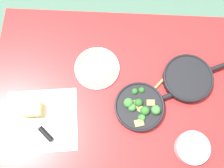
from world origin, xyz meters
TOP-DOWN VIEW (x-y plane):
  - ground_plane at (0.00, 0.00)m, footprint 14.00×14.00m
  - dining_table_red at (0.00, 0.00)m, footprint 1.23×0.84m
  - skillet_broccoli at (-0.14, 0.11)m, footprint 0.34×0.24m
  - skillet_eggs at (-0.38, -0.05)m, footprint 0.35×0.25m
  - wooden_spoon at (-0.24, -0.02)m, footprint 0.25×0.29m
  - parchment_sheet at (0.34, 0.20)m, footprint 0.38×0.34m
  - grater_knife at (0.34, 0.23)m, footprint 0.22×0.20m
  - cheese_block at (0.38, 0.15)m, footprint 0.09×0.07m
  - dinner_plate_stack at (0.08, -0.09)m, footprint 0.23×0.23m
  - prep_bowl_steel at (-0.38, 0.29)m, footprint 0.15×0.15m

SIDE VIEW (x-z plane):
  - ground_plane at x=0.00m, z-range 0.00..0.00m
  - dining_table_red at x=0.00m, z-range 0.30..1.07m
  - parchment_sheet at x=0.34m, z-range 0.78..0.78m
  - wooden_spoon at x=-0.24m, z-range 0.78..0.79m
  - grater_knife at x=0.34m, z-range 0.77..0.80m
  - dinner_plate_stack at x=0.08m, z-range 0.78..0.80m
  - skillet_eggs at x=-0.38m, z-range 0.78..0.83m
  - prep_bowl_steel at x=-0.38m, z-range 0.78..0.83m
  - cheese_block at x=0.38m, z-range 0.78..0.83m
  - skillet_broccoli at x=-0.14m, z-range 0.76..0.84m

